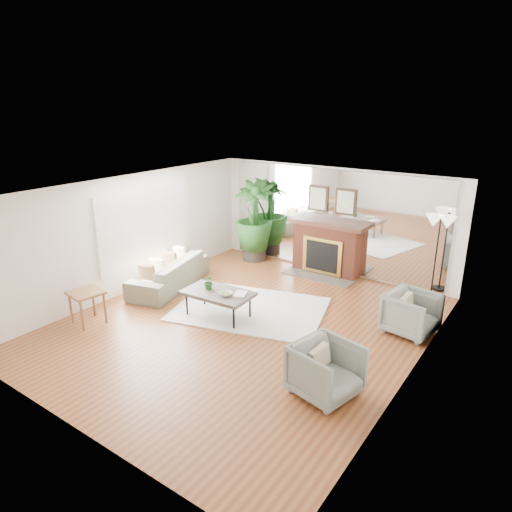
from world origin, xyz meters
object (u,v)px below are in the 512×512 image
Objects in this scene: sofa at (169,273)px; potted_ficus at (254,218)px; floor_lamp at (440,228)px; coffee_table at (218,294)px; side_table at (86,297)px; fireplace at (326,247)px; armchair_front at (326,370)px; armchair_back at (412,314)px.

sofa is 1.07× the size of potted_ficus.
sofa is at bearing -152.45° from floor_lamp.
floor_lamp reaches higher than coffee_table.
coffee_table is 2.11× the size of side_table.
side_table is at bearing -116.42° from fireplace.
armchair_front is at bearing 56.79° from sofa.
side_table is at bearing 109.84° from armchair_front.
floor_lamp is at bearing 45.15° from coffee_table.
armchair_front is 4.33m from floor_lamp.
fireplace reaches higher than armchair_back.
armchair_back is at bearing 85.85° from sofa.
potted_ficus is 4.50m from floor_lamp.
armchair_front is at bearing -63.26° from fireplace.
sofa reaches higher than coffee_table.
side_table is 0.31× the size of potted_ficus.
potted_ficus is 1.15× the size of floor_lamp.
coffee_table is at bearing 124.19° from armchair_back.
potted_ficus reaches higher than sofa.
sofa is 2.65× the size of armchair_back.
potted_ficus reaches higher than armchair_back.
floor_lamp is at bearing 8.36° from armchair_front.
armchair_front is 1.34× the size of side_table.
potted_ficus is at bearing 155.07° from sofa.
side_table is at bearing 130.82° from armchair_back.
fireplace is 0.99× the size of potted_ficus.
potted_ficus reaches higher than floor_lamp.
armchair_front is (-0.43, -2.48, 0.01)m from armchair_back.
floor_lamp is (4.96, 2.59, 1.22)m from sofa.
armchair_front reaches higher than side_table.
side_table reaches higher than coffee_table.
floor_lamp is (4.48, -0.00, 0.44)m from potted_ficus.
coffee_table is at bearing 59.10° from sofa.
potted_ficus is (-1.96, -0.16, 0.45)m from fireplace.
sofa is at bearing 84.28° from armchair_front.
fireplace reaches higher than sofa.
armchair_back reaches higher than side_table.
fireplace is 5.43m from side_table.
potted_ficus is at bearing 84.53° from side_table.
fireplace is at bearing 64.54° from armchair_back.
armchair_back is (2.60, -1.83, -0.28)m from fireplace.
armchair_back is 2.04m from floor_lamp.
armchair_back reaches higher than sofa.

